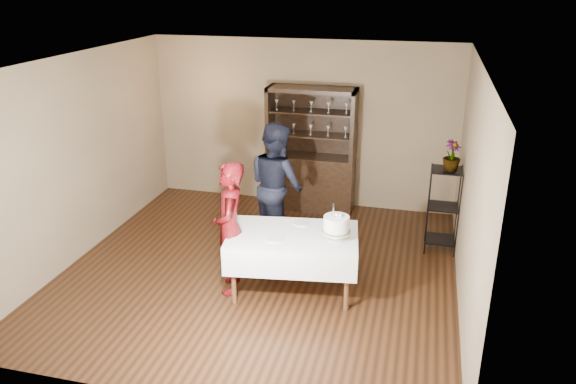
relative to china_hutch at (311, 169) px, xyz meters
The scene contains 14 objects.
floor 2.36m from the china_hutch, 95.08° to the right, with size 5.00×5.00×0.00m, color black.
ceiling 3.04m from the china_hutch, 95.08° to the right, with size 5.00×5.00×0.00m, color silver.
back_wall 0.76m from the china_hutch, 128.88° to the left, with size 5.00×0.02×2.70m, color brown.
wall_left 3.58m from the china_hutch, 140.17° to the right, with size 0.02×5.00×2.70m, color brown.
wall_right 3.29m from the china_hutch, 44.39° to the right, with size 0.02×5.00×2.70m, color brown.
china_hutch is the anchor object (origin of this frame).
plant_etagere 2.33m from the china_hutch, 26.83° to the right, with size 0.42×0.42×1.20m.
cake_table 2.65m from the china_hutch, 82.83° to the right, with size 1.65×1.15×0.76m.
woman 2.80m from the china_hutch, 98.27° to the right, with size 0.60×0.39×1.64m, color #35040C.
man 1.46m from the china_hutch, 97.60° to the right, with size 0.87×0.68×1.79m, color black.
cake 2.81m from the china_hutch, 72.26° to the right, with size 0.33×0.33×0.46m.
plate_near 2.84m from the china_hutch, 86.72° to the right, with size 0.20×0.20×0.01m, color white.
plate_far 2.36m from the china_hutch, 81.18° to the right, with size 0.18×0.18×0.01m, color white.
potted_plant 2.48m from the china_hutch, 26.84° to the right, with size 0.23×0.23×0.41m, color #517035.
Camera 1 is at (1.93, -6.21, 3.64)m, focal length 35.00 mm.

